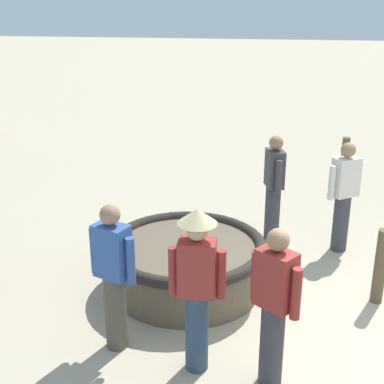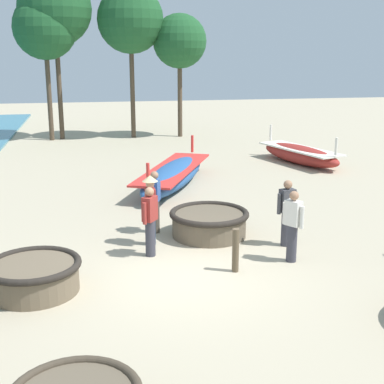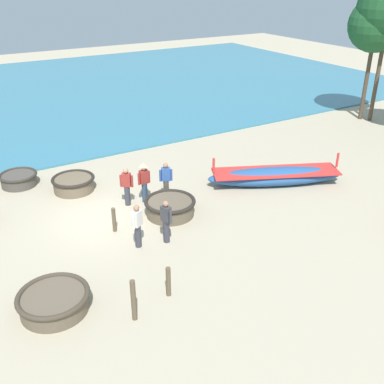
% 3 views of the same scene
% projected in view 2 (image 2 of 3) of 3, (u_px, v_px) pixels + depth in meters
% --- Properties ---
extents(ground_plane, '(80.00, 80.00, 0.00)m').
position_uv_depth(ground_plane, '(186.00, 274.00, 10.91)').
color(ground_plane, tan).
extents(coracle_upturned, '(1.96, 1.96, 0.64)m').
position_uv_depth(coracle_upturned, '(209.00, 222.00, 13.09)').
color(coracle_upturned, brown).
rests_on(coracle_upturned, ground).
extents(coracle_front_right, '(1.79, 1.79, 0.61)m').
position_uv_depth(coracle_front_right, '(34.00, 275.00, 10.02)').
color(coracle_front_right, brown).
rests_on(coracle_front_right, ground).
extents(long_boat_green_hull, '(3.61, 5.89, 1.32)m').
position_uv_depth(long_boat_green_hull, '(173.00, 175.00, 18.02)').
color(long_boat_green_hull, '#285693').
rests_on(long_boat_green_hull, ground).
extents(long_boat_red_hull, '(2.40, 4.55, 1.34)m').
position_uv_depth(long_boat_red_hull, '(300.00, 154.00, 21.65)').
color(long_boat_red_hull, maroon).
rests_on(long_boat_red_hull, ground).
extents(fisherman_standing_right, '(0.51, 0.30, 1.57)m').
position_uv_depth(fisherman_standing_right, '(287.00, 211.00, 12.31)').
color(fisherman_standing_right, '#383842').
rests_on(fisherman_standing_right, ground).
extents(fisherman_hauling, '(0.36, 0.53, 1.67)m').
position_uv_depth(fisherman_hauling, '(150.00, 205.00, 12.34)').
color(fisherman_hauling, '#2D425B').
rests_on(fisherman_hauling, ground).
extents(fisherman_by_coracle, '(0.38, 0.44, 1.57)m').
position_uv_depth(fisherman_by_coracle, '(150.00, 220.00, 11.68)').
color(fisherman_by_coracle, '#383842').
rests_on(fisherman_by_coracle, ground).
extents(fisherman_with_hat, '(0.33, 0.50, 1.57)m').
position_uv_depth(fisherman_with_hat, '(155.00, 200.00, 13.22)').
color(fisherman_with_hat, '#4C473D').
rests_on(fisherman_with_hat, ground).
extents(fisherman_standing_left, '(0.37, 0.46, 1.57)m').
position_uv_depth(fisherman_standing_left, '(293.00, 224.00, 11.36)').
color(fisherman_standing_left, '#383842').
rests_on(fisherman_standing_left, ground).
extents(mooring_post_inland, '(0.14, 0.14, 0.92)m').
position_uv_depth(mooring_post_inland, '(236.00, 250.00, 10.92)').
color(mooring_post_inland, brown).
rests_on(mooring_post_inland, ground).
extents(tree_center, '(2.78, 2.78, 6.34)m').
position_uv_depth(tree_center, '(180.00, 42.00, 27.55)').
color(tree_center, '#4C3D2D').
rests_on(tree_center, ground).
extents(tree_left_mid, '(3.36, 3.36, 7.66)m').
position_uv_depth(tree_left_mid, '(131.00, 20.00, 26.94)').
color(tree_left_mid, '#4C3D2D').
rests_on(tree_left_mid, ground).
extents(tree_rightmost, '(3.64, 3.64, 8.29)m').
position_uv_depth(tree_rightmost, '(55.00, 9.00, 26.30)').
color(tree_rightmost, '#4C3D2D').
rests_on(tree_rightmost, ground).
extents(tree_tall_back, '(3.13, 3.13, 7.14)m').
position_uv_depth(tree_tall_back, '(45.00, 28.00, 26.17)').
color(tree_tall_back, '#4C3D2D').
rests_on(tree_tall_back, ground).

